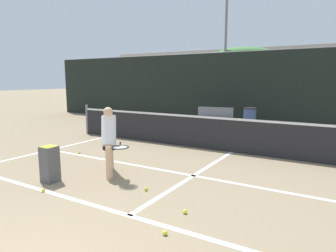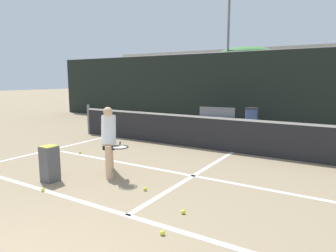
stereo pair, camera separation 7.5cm
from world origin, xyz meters
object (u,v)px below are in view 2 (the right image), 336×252
Objects in this scene: player_practicing at (109,138)px; trash_bin at (251,120)px; ball_hopper at (50,163)px; courtside_bench at (216,117)px; parked_car at (212,103)px.

trash_bin is at bearing 131.15° from player_practicing.
ball_hopper is 7.68m from courtside_bench.
ball_hopper is 0.47× the size of courtside_bench.
player_practicing is at bearing -93.91° from courtside_bench.
player_practicing is 11.63m from parked_car.
ball_hopper is 7.68m from trash_bin.
courtside_bench is at bearing 143.99° from player_practicing.
parked_car is at bearing 98.50° from ball_hopper.
ball_hopper is at bearing -77.56° from player_practicing.
player_practicing reaches higher than trash_bin.
trash_bin is (1.79, 7.47, 0.10)m from ball_hopper.
parked_car is (-3.62, 4.80, 0.17)m from trash_bin.
player_practicing is 6.64m from trash_bin.
trash_bin is at bearing -15.35° from courtside_bench.
trash_bin is (1.49, -0.21, 0.01)m from courtside_bench.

